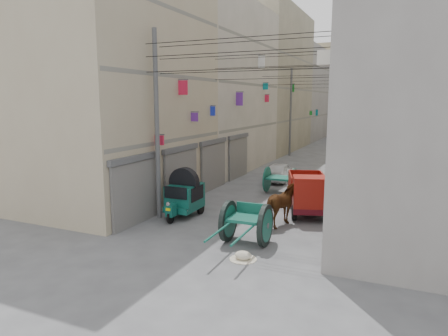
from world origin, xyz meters
The scene contains 18 objects.
ground centered at (0.00, 0.00, 0.00)m, with size 140.00×140.00×0.00m, color #4B4C4E.
building_row_left centered at (-8.00, 34.13, 6.46)m, with size 8.00×62.00×14.00m.
building_row_right centered at (8.00, 34.13, 6.46)m, with size 8.00×62.00×14.00m.
end_cap_building centered at (0.00, 66.00, 6.50)m, with size 22.00×10.00×13.00m, color gray.
shutters_left centered at (-3.92, 10.38, 1.49)m, with size 0.18×14.40×2.88m.
signboards centered at (-0.01, 21.66, 3.43)m, with size 8.22×40.52×5.67m.
ac_units centered at (3.65, 7.67, 7.43)m, with size 0.70×6.55×3.35m.
utility_poles centered at (0.00, 17.00, 4.00)m, with size 7.40×22.20×8.00m.
overhead_cables centered at (0.00, 14.40, 6.77)m, with size 7.40×22.52×1.12m.
auto_rickshaw centered at (-2.67, 6.60, 0.98)m, with size 1.37×2.37×1.66m.
tonga_cart centered at (1.06, 4.49, 0.78)m, with size 1.63×3.35×1.50m.
mini_truck centered at (2.32, 8.88, 0.92)m, with size 2.51×3.71×1.92m.
second_cart centered at (-0.07, 12.73, 0.76)m, with size 1.61×1.43×1.42m.
feed_sack centered at (1.50, 3.07, 0.14)m, with size 0.55×0.44×0.27m, color beige.
horse centered at (1.73, 7.00, 0.88)m, with size 0.95×2.09×1.76m, color #602B17.
distant_car_white centered at (-1.04, 16.01, 0.60)m, with size 1.42×3.53×1.20m, color silver.
distant_car_grey centered at (2.80, 29.16, 0.59)m, with size 1.25×3.57×1.18m, color #565B59.
distant_car_green centered at (-0.63, 39.46, 0.59)m, with size 1.65×4.06×1.18m, color #1C5231.
Camera 1 is at (5.92, -8.32, 5.05)m, focal length 32.00 mm.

